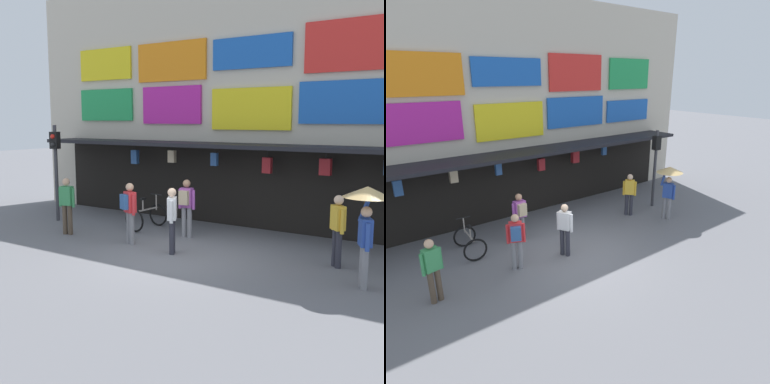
{
  "view_description": "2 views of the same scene",
  "coord_description": "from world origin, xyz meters",
  "views": [
    {
      "loc": [
        6.7,
        -9.6,
        3.37
      ],
      "look_at": [
        -0.51,
        1.48,
        1.4
      ],
      "focal_mm": 45.45,
      "sensor_mm": 36.0,
      "label": 1
    },
    {
      "loc": [
        -5.55,
        -7.52,
        5.26
      ],
      "look_at": [
        1.1,
        1.36,
        1.45
      ],
      "focal_mm": 31.87,
      "sensor_mm": 36.0,
      "label": 2
    }
  ],
  "objects": [
    {
      "name": "pedestrian_in_blue",
      "position": [
        -1.81,
        0.35,
        0.98
      ],
      "size": [
        0.49,
        0.45,
        1.68
      ],
      "color": "gray",
      "rests_on": "ground"
    },
    {
      "name": "traffic_light_near",
      "position": [
        -5.88,
        1.42,
        2.14
      ],
      "size": [
        0.34,
        0.35,
        3.2
      ],
      "color": "#38383D",
      "rests_on": "ground"
    },
    {
      "name": "pedestrian_in_yellow",
      "position": [
        -4.08,
        0.21,
        0.95
      ],
      "size": [
        0.52,
        0.3,
        1.68
      ],
      "color": "brown",
      "rests_on": "ground"
    },
    {
      "name": "pedestrian_with_umbrella",
      "position": [
        4.46,
        0.17,
        1.64
      ],
      "size": [
        0.96,
        0.96,
        2.08
      ],
      "color": "gray",
      "rests_on": "ground"
    },
    {
      "name": "bicycle_parked",
      "position": [
        -2.57,
        2.05,
        0.39
      ],
      "size": [
        0.78,
        1.2,
        1.05
      ],
      "color": "black",
      "rests_on": "ground"
    },
    {
      "name": "pedestrian_in_black",
      "position": [
        -0.27,
        0.19,
        0.95
      ],
      "size": [
        0.37,
        0.47,
        1.68
      ],
      "color": "#2D2D38",
      "rests_on": "ground"
    },
    {
      "name": "ground_plane",
      "position": [
        0.0,
        0.0,
        0.0
      ],
      "size": [
        80.0,
        80.0,
        0.0
      ],
      "primitive_type": "plane",
      "color": "slate"
    },
    {
      "name": "shopfront",
      "position": [
        0.0,
        4.57,
        3.96
      ],
      "size": [
        18.0,
        2.6,
        8.0
      ],
      "color": "beige",
      "rests_on": "ground"
    },
    {
      "name": "pedestrian_in_white",
      "position": [
        -0.92,
        1.81,
        0.98
      ],
      "size": [
        0.53,
        0.38,
        1.68
      ],
      "color": "gray",
      "rests_on": "ground"
    },
    {
      "name": "pedestrian_in_purple",
      "position": [
        3.57,
        1.31,
        0.95
      ],
      "size": [
        0.41,
        0.41,
        1.68
      ],
      "color": "#2D2D38",
      "rests_on": "ground"
    }
  ]
}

